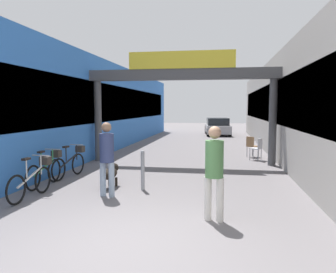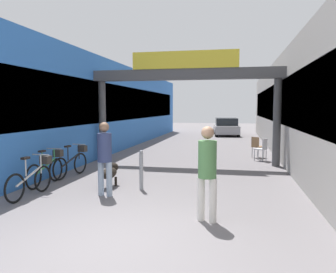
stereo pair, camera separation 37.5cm
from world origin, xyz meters
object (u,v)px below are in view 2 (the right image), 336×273
(pedestrian_companion, at_px, (207,167))
(dog_on_leash, at_px, (110,173))
(bicycle_silver_nearest, at_px, (33,178))
(cafe_chair_aluminium_nearer, at_px, (262,147))
(bicycle_green_second, at_px, (48,169))
(bicycle_black_third, at_px, (73,162))
(bollard_post_metal, at_px, (141,170))
(cafe_chair_wood_farther, at_px, (257,145))
(pedestrian_with_dog, at_px, (105,154))
(parked_car_silver, at_px, (226,127))

(pedestrian_companion, xyz_separation_m, dog_on_leash, (-2.78, 2.19, -0.65))
(pedestrian_companion, distance_m, bicycle_silver_nearest, 4.40)
(dog_on_leash, bearing_deg, cafe_chair_aluminium_nearer, 50.40)
(bicycle_green_second, height_order, bicycle_black_third, same)
(bicycle_silver_nearest, bearing_deg, bicycle_green_second, 105.43)
(bollard_post_metal, distance_m, cafe_chair_aluminium_nearer, 6.40)
(dog_on_leash, distance_m, bollard_post_metal, 0.94)
(cafe_chair_aluminium_nearer, height_order, cafe_chair_wood_farther, same)
(bicycle_silver_nearest, bearing_deg, pedestrian_with_dog, 12.32)
(bollard_post_metal, bearing_deg, cafe_chair_aluminium_nearer, 57.57)
(pedestrian_with_dog, relative_size, pedestrian_companion, 1.00)
(pedestrian_with_dog, relative_size, parked_car_silver, 0.43)
(bicycle_black_third, relative_size, bollard_post_metal, 1.62)
(cafe_chair_wood_farther, height_order, parked_car_silver, parked_car_silver)
(bicycle_silver_nearest, relative_size, bicycle_black_third, 1.01)
(pedestrian_companion, relative_size, cafe_chair_wood_farther, 2.01)
(bicycle_silver_nearest, distance_m, bollard_post_metal, 2.64)
(bicycle_silver_nearest, distance_m, cafe_chair_aluminium_nearer, 8.73)
(dog_on_leash, distance_m, bicycle_silver_nearest, 1.94)
(parked_car_silver, bearing_deg, cafe_chair_aluminium_nearer, -81.73)
(bollard_post_metal, xyz_separation_m, cafe_chair_wood_farther, (3.27, 6.17, 0.01))
(bollard_post_metal, xyz_separation_m, cafe_chair_aluminium_nearer, (3.43, 5.40, 0.01))
(pedestrian_with_dog, distance_m, dog_on_leash, 1.11)
(cafe_chair_wood_farther, bearing_deg, dog_on_leash, -124.75)
(pedestrian_companion, relative_size, bollard_post_metal, 1.72)
(cafe_chair_wood_farther, bearing_deg, bicycle_black_third, -139.64)
(dog_on_leash, distance_m, cafe_chair_aluminium_nearer, 6.82)
(pedestrian_companion, bearing_deg, bicycle_green_second, 155.32)
(dog_on_leash, bearing_deg, pedestrian_companion, -38.24)
(pedestrian_companion, relative_size, dog_on_leash, 2.17)
(pedestrian_companion, height_order, dog_on_leash, pedestrian_companion)
(cafe_chair_wood_farther, distance_m, parked_car_silver, 11.43)
(cafe_chair_aluminium_nearer, bearing_deg, bicycle_silver_nearest, -131.89)
(dog_on_leash, bearing_deg, pedestrian_with_dog, -76.08)
(bicycle_silver_nearest, height_order, bicycle_green_second, same)
(bicycle_green_second, relative_size, cafe_chair_wood_farther, 1.90)
(cafe_chair_wood_farther, bearing_deg, bollard_post_metal, -117.88)
(pedestrian_companion, relative_size, cafe_chair_aluminium_nearer, 2.01)
(bicycle_silver_nearest, xyz_separation_m, cafe_chair_aluminium_nearer, (5.83, 6.50, 0.10))
(bicycle_black_third, bearing_deg, pedestrian_companion, -36.33)
(parked_car_silver, bearing_deg, bollard_post_metal, -95.48)
(pedestrian_with_dog, distance_m, cafe_chair_wood_farther, 7.97)
(cafe_chair_aluminium_nearer, bearing_deg, cafe_chair_wood_farther, 102.16)
(cafe_chair_wood_farther, bearing_deg, pedestrian_with_dog, -119.88)
(bollard_post_metal, height_order, cafe_chair_wood_farther, bollard_post_metal)
(pedestrian_companion, height_order, parked_car_silver, pedestrian_companion)
(bicycle_black_third, height_order, cafe_chair_aluminium_nearer, bicycle_black_third)
(pedestrian_companion, distance_m, bollard_post_metal, 2.81)
(pedestrian_with_dog, xyz_separation_m, parked_car_silver, (2.37, 18.22, -0.38))
(bicycle_black_third, bearing_deg, dog_on_leash, -32.90)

